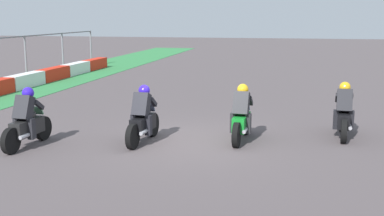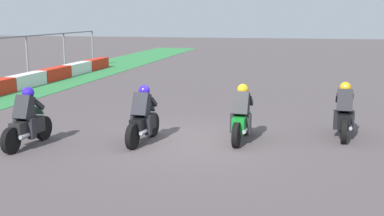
{
  "view_description": "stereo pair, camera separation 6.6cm",
  "coord_description": "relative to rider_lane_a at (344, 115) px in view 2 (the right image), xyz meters",
  "views": [
    {
      "loc": [
        -12.19,
        -2.66,
        3.28
      ],
      "look_at": [
        -0.01,
        -0.03,
        0.9
      ],
      "focal_mm": 45.48,
      "sensor_mm": 36.0,
      "label": 1
    },
    {
      "loc": [
        -12.17,
        -2.73,
        3.28
      ],
      "look_at": [
        -0.01,
        -0.03,
        0.9
      ],
      "focal_mm": 45.48,
      "sensor_mm": 36.0,
      "label": 2
    }
  ],
  "objects": [
    {
      "name": "rider_lane_b",
      "position": [
        -0.99,
        2.67,
        0.0
      ],
      "size": [
        2.04,
        0.55,
        1.51
      ],
      "rotation": [
        0.0,
        0.0,
        -0.06
      ],
      "color": "black",
      "rests_on": "ground_plane"
    },
    {
      "name": "rider_lane_d",
      "position": [
        -2.73,
        7.9,
        0.0
      ],
      "size": [
        2.04,
        0.55,
        1.51
      ],
      "rotation": [
        0.0,
        0.0,
        -0.05
      ],
      "color": "black",
      "rests_on": "ground_plane"
    },
    {
      "name": "rider_lane_a",
      "position": [
        0.0,
        0.0,
        0.0
      ],
      "size": [
        2.04,
        0.55,
        1.51
      ],
      "rotation": [
        0.0,
        0.0,
        -0.05
      ],
      "color": "black",
      "rests_on": "ground_plane"
    },
    {
      "name": "rider_lane_c",
      "position": [
        -1.71,
        5.17,
        0.0
      ],
      "size": [
        2.04,
        0.55,
        1.51
      ],
      "rotation": [
        0.0,
        0.0,
        -0.07
      ],
      "color": "black",
      "rests_on": "ground_plane"
    },
    {
      "name": "ground_plane",
      "position": [
        -1.35,
        3.96,
        -0.62
      ],
      "size": [
        120.0,
        120.0,
        0.0
      ],
      "primitive_type": "plane",
      "color": "#504748"
    }
  ]
}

